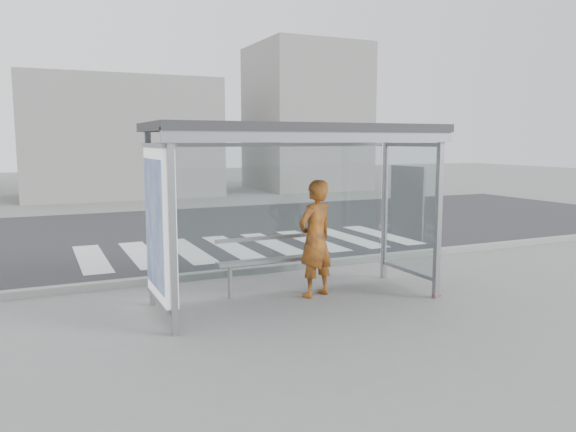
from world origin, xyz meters
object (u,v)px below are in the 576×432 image
object	(u,v)px
bus_shelter	(272,169)
bench	(271,260)
person	(315,239)
soda_can	(436,295)

from	to	relation	value
bus_shelter	bench	xyz separation A→B (m)	(0.19, 0.52, -1.45)
person	bench	size ratio (longest dim) A/B	1.03
bus_shelter	person	distance (m)	1.32
person	bench	distance (m)	0.79
bench	soda_can	size ratio (longest dim) A/B	12.99
person	bench	world-z (taller)	person
person	soda_can	xyz separation A→B (m)	(1.65, -0.85, -0.86)
soda_can	bus_shelter	bearing A→B (deg)	162.65
bus_shelter	soda_can	xyz separation A→B (m)	(2.40, -0.75, -1.95)
bench	bus_shelter	bearing A→B (deg)	-110.29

